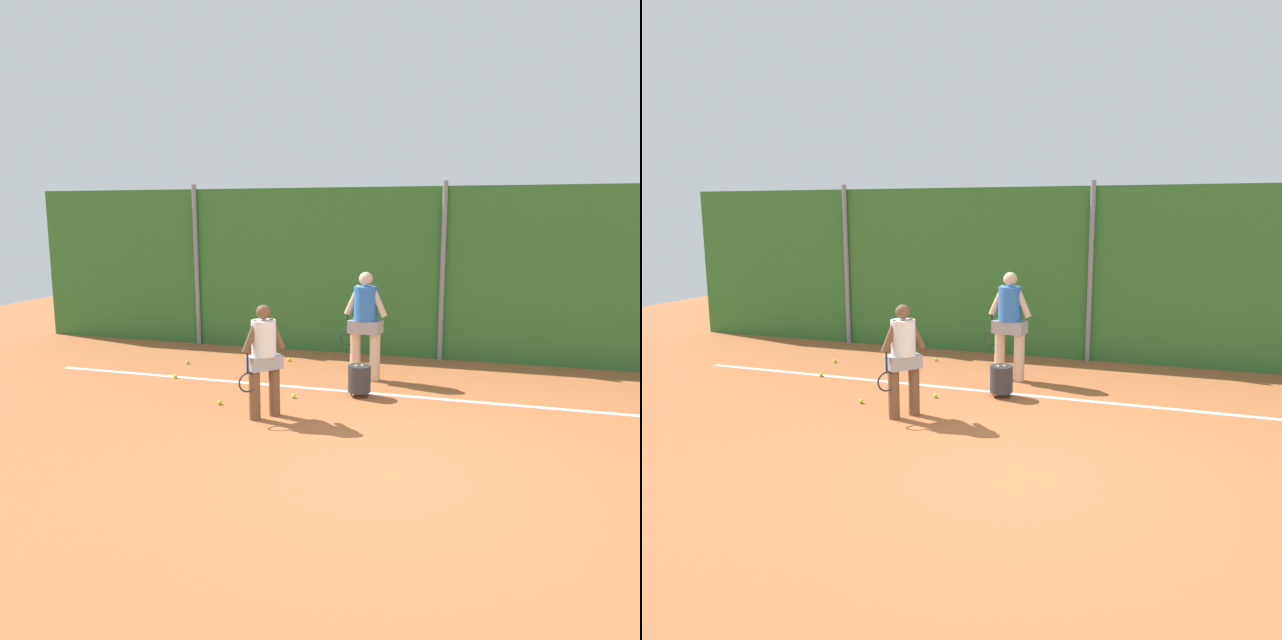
{
  "view_description": "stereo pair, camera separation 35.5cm",
  "coord_description": "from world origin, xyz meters",
  "views": [
    {
      "loc": [
        0.98,
        -6.23,
        2.82
      ],
      "look_at": [
        -1.59,
        2.5,
        1.22
      ],
      "focal_mm": 33.57,
      "sensor_mm": 36.0,
      "label": 1
    },
    {
      "loc": [
        1.32,
        -6.12,
        2.82
      ],
      "look_at": [
        -1.59,
        2.5,
        1.22
      ],
      "focal_mm": 33.57,
      "sensor_mm": 36.0,
      "label": 2
    }
  ],
  "objects": [
    {
      "name": "fence_post_left",
      "position": [
        -5.27,
        5.49,
        1.73
      ],
      "size": [
        0.1,
        0.1,
        3.47
      ],
      "primitive_type": "cylinder",
      "color": "gray",
      "rests_on": "ground_plane"
    },
    {
      "name": "tennis_ball_4",
      "position": [
        -2.82,
        4.53,
        0.03
      ],
      "size": [
        0.07,
        0.07,
        0.07
      ],
      "primitive_type": "sphere",
      "color": "#CCDB33",
      "rests_on": "ground_plane"
    },
    {
      "name": "court_baseline_paint",
      "position": [
        0.0,
        2.86,
        0.0
      ],
      "size": [
        13.35,
        0.1,
        0.01
      ],
      "primitive_type": "cube",
      "color": "white",
      "rests_on": "ground_plane"
    },
    {
      "name": "fence_post_center",
      "position": [
        0.0,
        5.49,
        1.73
      ],
      "size": [
        0.1,
        0.1,
        3.47
      ],
      "primitive_type": "cylinder",
      "color": "gray",
      "rests_on": "ground_plane"
    },
    {
      "name": "tennis_ball_1",
      "position": [
        -1.95,
        2.28,
        0.03
      ],
      "size": [
        0.07,
        0.07,
        0.07
      ],
      "primitive_type": "sphere",
      "color": "#CCDB33",
      "rests_on": "ground_plane"
    },
    {
      "name": "player_midcourt",
      "position": [
        -1.13,
        3.68,
        1.05
      ],
      "size": [
        0.85,
        0.41,
        1.87
      ],
      "rotation": [
        0.0,
        0.0,
        2.98
      ],
      "color": "beige",
      "rests_on": "ground_plane"
    },
    {
      "name": "hedge_fence_backdrop",
      "position": [
        0.0,
        5.66,
        1.68
      ],
      "size": [
        18.27,
        0.25,
        3.37
      ],
      "primitive_type": "cube",
      "color": "#33702D",
      "rests_on": "ground_plane"
    },
    {
      "name": "tennis_ball_6",
      "position": [
        -4.62,
        3.77,
        0.03
      ],
      "size": [
        0.07,
        0.07,
        0.07
      ],
      "primitive_type": "sphere",
      "color": "#CCDB33",
      "rests_on": "ground_plane"
    },
    {
      "name": "tennis_ball_0",
      "position": [
        -2.92,
        1.65,
        0.03
      ],
      "size": [
        0.07,
        0.07,
        0.07
      ],
      "primitive_type": "sphere",
      "color": "#CCDB33",
      "rests_on": "ground_plane"
    },
    {
      "name": "tennis_ball_2",
      "position": [
        -4.33,
        2.8,
        0.03
      ],
      "size": [
        0.07,
        0.07,
        0.07
      ],
      "primitive_type": "sphere",
      "color": "#CCDB33",
      "rests_on": "ground_plane"
    },
    {
      "name": "ball_hopper",
      "position": [
        -0.99,
        2.66,
        0.29
      ],
      "size": [
        0.36,
        0.36,
        0.51
      ],
      "color": "#2D2D33",
      "rests_on": "ground_plane"
    },
    {
      "name": "player_foreground_near",
      "position": [
        -2.05,
        1.31,
        0.9
      ],
      "size": [
        0.52,
        0.63,
        1.61
      ],
      "rotation": [
        0.0,
        0.0,
        4.01
      ],
      "color": "brown",
      "rests_on": "ground_plane"
    },
    {
      "name": "ground_plane",
      "position": [
        0.0,
        1.66,
        0.0
      ],
      "size": [
        28.11,
        28.11,
        0.0
      ],
      "primitive_type": "plane",
      "color": "#A85B33"
    }
  ]
}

